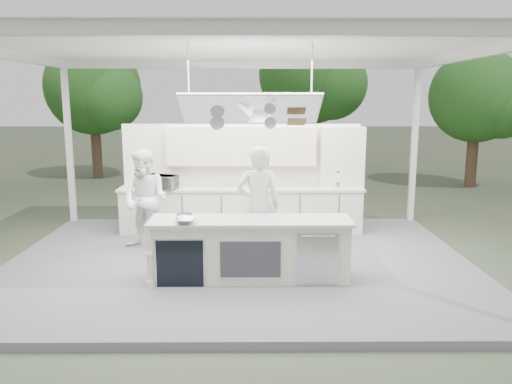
{
  "coord_description": "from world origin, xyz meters",
  "views": [
    {
      "loc": [
        0.23,
        -8.35,
        2.89
      ],
      "look_at": [
        0.3,
        0.4,
        1.25
      ],
      "focal_mm": 35.0,
      "sensor_mm": 36.0,
      "label": 1
    }
  ],
  "objects_px": {
    "head_chef": "(258,206)",
    "sous_chef": "(146,200)",
    "demo_island": "(249,249)",
    "back_counter": "(241,209)"
  },
  "relations": [
    {
      "from": "head_chef",
      "to": "demo_island",
      "type": "bearing_deg",
      "value": 73.49
    },
    {
      "from": "demo_island",
      "to": "sous_chef",
      "type": "distance_m",
      "value": 2.56
    },
    {
      "from": "demo_island",
      "to": "head_chef",
      "type": "xyz_separation_m",
      "value": [
        0.15,
        0.71,
        0.53
      ]
    },
    {
      "from": "back_counter",
      "to": "sous_chef",
      "type": "distance_m",
      "value": 2.17
    },
    {
      "from": "head_chef",
      "to": "sous_chef",
      "type": "bearing_deg",
      "value": -27.97
    },
    {
      "from": "back_counter",
      "to": "sous_chef",
      "type": "height_order",
      "value": "sous_chef"
    },
    {
      "from": "back_counter",
      "to": "sous_chef",
      "type": "bearing_deg",
      "value": -145.59
    },
    {
      "from": "head_chef",
      "to": "sous_chef",
      "type": "xyz_separation_m",
      "value": [
        -2.08,
        0.9,
        -0.07
      ]
    },
    {
      "from": "demo_island",
      "to": "back_counter",
      "type": "relative_size",
      "value": 0.61
    },
    {
      "from": "back_counter",
      "to": "head_chef",
      "type": "relative_size",
      "value": 2.52
    }
  ]
}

